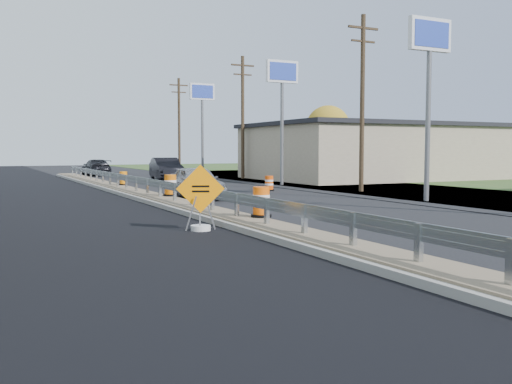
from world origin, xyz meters
name	(u,v)px	position (x,y,z in m)	size (l,w,h in m)	color
ground	(237,223)	(0.00, 0.00, 0.00)	(140.00, 140.00, 0.00)	black
milled_overlay	(48,202)	(-4.40, 10.00, 0.01)	(7.20, 120.00, 0.01)	black
median	(160,200)	(0.00, 8.00, 0.11)	(1.60, 55.00, 0.23)	gray
guardrail	(153,184)	(0.00, 9.00, 0.73)	(0.10, 46.15, 0.72)	silver
retail_building_near	(374,151)	(20.99, 20.00, 2.16)	(18.50, 12.50, 4.27)	tan
pylon_sign_south	(429,52)	(10.50, 3.00, 6.48)	(2.20, 0.30, 7.90)	slate
pylon_sign_mid	(282,83)	(10.50, 16.00, 6.48)	(2.20, 0.30, 7.90)	slate
pylon_sign_north	(202,100)	(10.50, 30.00, 6.48)	(2.20, 0.30, 7.90)	slate
utility_pole_smid	(362,100)	(11.50, 9.00, 4.93)	(1.90, 0.26, 9.40)	#473523
utility_pole_nmid	(243,115)	(11.50, 24.00, 4.93)	(1.90, 0.26, 9.40)	#473523
utility_pole_north	(179,123)	(11.50, 39.00, 4.93)	(1.90, 0.26, 9.40)	#473523
tree_far_yellow	(328,128)	(26.00, 34.00, 4.54)	(4.62, 4.62, 6.86)	#473523
caution_sign	(201,214)	(-1.59, -1.05, 0.47)	(1.26, 0.56, 1.86)	white
barrel_median_near	(261,203)	(0.55, -0.59, 0.67)	(0.63, 0.63, 0.92)	black
barrel_median_mid	(170,186)	(0.55, 8.24, 0.68)	(0.64, 0.64, 0.94)	black
barrel_median_far	(123,179)	(0.55, 16.93, 0.61)	(0.54, 0.54, 0.79)	black
barrel_shoulder_near	(269,184)	(7.42, 11.91, 0.40)	(0.57, 0.57, 0.83)	black
barrel_shoulder_far	(160,172)	(7.00, 31.00, 0.37)	(0.53, 0.53, 0.78)	black
car_silver	(196,182)	(2.11, 9.20, 0.76)	(1.79, 4.45, 1.52)	#A8A8AC
car_dark_mid	(166,169)	(5.80, 25.46, 0.84)	(1.77, 5.08, 1.67)	black
car_dark_far	(96,167)	(2.48, 35.07, 0.71)	(1.99, 4.90, 1.42)	black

